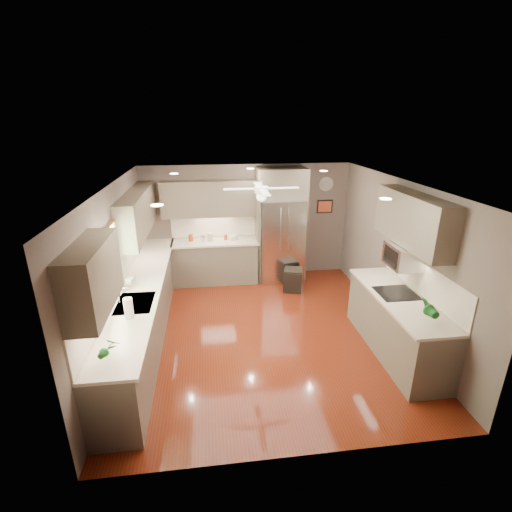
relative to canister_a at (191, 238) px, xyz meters
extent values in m
plane|color=#51180A|center=(1.23, -2.24, -1.02)|extent=(5.00, 5.00, 0.00)
plane|color=white|center=(1.23, -2.24, 1.48)|extent=(5.00, 5.00, 0.00)
plane|color=brown|center=(1.23, 0.26, 0.23)|extent=(4.50, 0.00, 4.50)
plane|color=brown|center=(1.23, -4.74, 0.23)|extent=(4.50, 0.00, 4.50)
plane|color=brown|center=(-1.02, -2.24, 0.23)|extent=(0.00, 5.00, 5.00)
plane|color=brown|center=(3.48, -2.24, 0.23)|extent=(0.00, 5.00, 5.00)
cylinder|color=#973510|center=(0.00, 0.00, 0.00)|extent=(0.12, 0.12, 0.15)
cylinder|color=silver|center=(0.25, -0.03, -0.01)|extent=(0.10, 0.10, 0.13)
cylinder|color=tan|center=(0.41, -0.04, 0.01)|extent=(0.14, 0.14, 0.19)
cylinder|color=#973510|center=(0.74, 0.00, -0.02)|extent=(0.09, 0.09, 0.11)
imported|color=white|center=(-0.85, -2.16, 0.02)|extent=(0.12, 0.12, 0.21)
imported|color=#19571D|center=(-0.71, -4.09, 0.09)|extent=(0.20, 0.17, 0.33)
imported|color=#19571D|center=(3.15, -3.74, 0.10)|extent=(0.21, 0.17, 0.36)
imported|color=tan|center=(0.90, -0.06, -0.05)|extent=(0.29, 0.29, 0.06)
cube|color=brown|center=(-0.72, -2.09, -0.57)|extent=(0.60, 4.70, 0.90)
cube|color=beige|center=(-0.70, -2.09, -0.10)|extent=(0.65, 4.70, 0.04)
cube|color=beige|center=(-1.01, -2.09, 0.18)|extent=(0.02, 4.70, 0.50)
cube|color=brown|center=(0.51, -0.04, -0.57)|extent=(1.85, 0.60, 0.90)
cube|color=beige|center=(0.51, -0.05, -0.10)|extent=(1.85, 0.65, 0.04)
cube|color=beige|center=(0.51, 0.25, 0.18)|extent=(1.85, 0.02, 0.50)
cube|color=brown|center=(-0.85, -3.84, 0.81)|extent=(0.33, 1.20, 0.75)
cube|color=brown|center=(-0.85, -0.94, 0.81)|extent=(0.33, 2.40, 0.75)
cube|color=brown|center=(0.51, 0.10, 0.81)|extent=(2.15, 0.33, 0.75)
cube|color=brown|center=(3.32, -2.79, 1.01)|extent=(0.33, 1.70, 0.75)
cube|color=#BFF2B2|center=(-1.00, -2.74, 0.53)|extent=(0.01, 1.00, 0.80)
cube|color=olive|center=(-0.98, -2.74, 0.96)|extent=(0.05, 1.12, 0.06)
cube|color=olive|center=(-0.98, -2.74, 0.10)|extent=(0.05, 1.12, 0.06)
cube|color=olive|center=(-0.98, -3.27, 0.53)|extent=(0.05, 0.06, 0.80)
cube|color=olive|center=(-0.98, -2.21, 0.53)|extent=(0.05, 0.06, 0.80)
cube|color=silver|center=(-0.70, -2.74, -0.09)|extent=(0.50, 0.70, 0.03)
cube|color=#262626|center=(-0.70, -2.74, -0.13)|extent=(0.44, 0.62, 0.05)
cylinder|color=silver|center=(-0.90, -2.74, 0.03)|extent=(0.02, 0.02, 0.24)
cylinder|color=silver|center=(-0.84, -2.74, 0.15)|extent=(0.16, 0.02, 0.02)
cube|color=silver|center=(1.93, -0.10, -0.11)|extent=(0.92, 0.72, 1.82)
cube|color=black|center=(1.93, -0.44, -0.36)|extent=(0.88, 0.02, 0.02)
cube|color=black|center=(1.93, -0.44, 0.23)|extent=(0.01, 0.02, 1.00)
cylinder|color=silver|center=(1.85, -0.48, 0.23)|extent=(0.02, 0.02, 0.90)
cylinder|color=silver|center=(2.01, -0.48, 0.23)|extent=(0.02, 0.02, 0.90)
cube|color=brown|center=(1.93, -0.04, 1.12)|extent=(1.04, 0.60, 0.63)
cube|color=brown|center=(1.43, -0.04, -0.11)|extent=(0.06, 0.60, 1.82)
cube|color=brown|center=(2.43, -0.04, -0.11)|extent=(0.06, 0.60, 1.82)
cube|color=brown|center=(3.16, -3.04, -0.57)|extent=(0.65, 2.20, 0.90)
cube|color=beige|center=(3.14, -3.04, -0.10)|extent=(0.70, 2.20, 0.04)
cube|color=beige|center=(3.47, -3.04, 0.18)|extent=(0.02, 2.20, 0.50)
cube|color=black|center=(3.14, -2.94, -0.08)|extent=(0.56, 0.52, 0.01)
cube|color=silver|center=(3.26, -2.79, 0.46)|extent=(0.42, 0.55, 0.34)
cube|color=black|center=(3.05, -2.79, 0.46)|extent=(0.02, 0.40, 0.26)
cylinder|color=white|center=(1.23, -1.94, 1.44)|extent=(0.03, 0.03, 0.08)
cylinder|color=white|center=(1.23, -1.94, 1.34)|extent=(0.22, 0.22, 0.10)
sphere|color=white|center=(1.23, -1.94, 1.24)|extent=(0.16, 0.16, 0.16)
cube|color=white|center=(1.58, -1.94, 1.36)|extent=(0.48, 0.11, 0.01)
cube|color=white|center=(1.23, -1.59, 1.36)|extent=(0.11, 0.48, 0.01)
cube|color=white|center=(0.88, -1.94, 1.36)|extent=(0.48, 0.11, 0.01)
cube|color=white|center=(1.23, -2.29, 1.36)|extent=(0.11, 0.48, 0.01)
cylinder|color=white|center=(-0.17, -0.94, 1.47)|extent=(0.14, 0.14, 0.01)
cylinder|color=white|center=(2.53, -0.94, 1.47)|extent=(0.14, 0.14, 0.01)
cylinder|color=white|center=(-0.17, -3.44, 1.47)|extent=(0.14, 0.14, 0.01)
cylinder|color=white|center=(2.53, -3.44, 1.47)|extent=(0.14, 0.14, 0.01)
cylinder|color=white|center=(1.23, -0.44, 1.47)|extent=(0.14, 0.14, 0.01)
cylinder|color=white|center=(2.98, 0.25, 1.03)|extent=(0.30, 0.03, 0.30)
cylinder|color=silver|center=(2.98, 0.23, 1.03)|extent=(0.29, 0.00, 0.29)
cube|color=black|center=(2.98, 0.24, 0.53)|extent=(0.36, 0.03, 0.30)
cube|color=#B74524|center=(2.98, 0.23, 0.53)|extent=(0.30, 0.01, 0.24)
cube|color=black|center=(2.09, -0.71, -0.80)|extent=(0.46, 0.46, 0.42)
cube|color=black|center=(2.09, -0.71, -0.56)|extent=(0.44, 0.44, 0.03)
cylinder|color=white|center=(-0.69, -3.16, 0.06)|extent=(0.12, 0.12, 0.28)
cylinder|color=silver|center=(-0.69, -3.16, 0.07)|extent=(0.02, 0.02, 0.30)
camera|label=1|loc=(0.41, -7.63, 2.40)|focal=26.00mm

